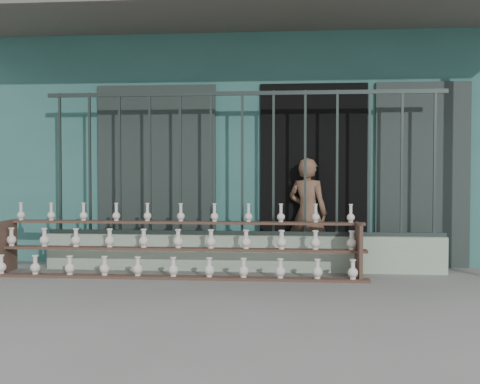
{
  "coord_description": "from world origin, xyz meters",
  "views": [
    {
      "loc": [
        0.65,
        -6.19,
        1.25
      ],
      "look_at": [
        0.0,
        1.0,
        1.0
      ],
      "focal_mm": 45.0,
      "sensor_mm": 36.0,
      "label": 1
    }
  ],
  "objects": [
    {
      "name": "parapet_wall",
      "position": [
        0.0,
        1.3,
        0.23
      ],
      "size": [
        5.0,
        0.2,
        0.45
      ],
      "primitive_type": "cube",
      "color": "#A1B89E",
      "rests_on": "ground"
    },
    {
      "name": "workshop_building",
      "position": [
        0.0,
        4.23,
        1.62
      ],
      "size": [
        7.4,
        6.6,
        3.21
      ],
      "color": "#2F645E",
      "rests_on": "ground"
    },
    {
      "name": "security_fence",
      "position": [
        -0.0,
        1.3,
        1.35
      ],
      "size": [
        5.0,
        0.04,
        1.8
      ],
      "color": "#283330",
      "rests_on": "parapet_wall"
    },
    {
      "name": "elderly_woman",
      "position": [
        0.82,
        1.59,
        0.71
      ],
      "size": [
        0.61,
        0.52,
        1.42
      ],
      "primitive_type": "imported",
      "rotation": [
        0.0,
        0.0,
        2.74
      ],
      "color": "brown",
      "rests_on": "ground"
    },
    {
      "name": "ground",
      "position": [
        0.0,
        0.0,
        0.0
      ],
      "size": [
        60.0,
        60.0,
        0.0
      ],
      "primitive_type": "plane",
      "color": "slate"
    },
    {
      "name": "shelf_rack",
      "position": [
        -0.75,
        0.89,
        0.36
      ],
      "size": [
        4.5,
        0.68,
        0.85
      ],
      "color": "brown",
      "rests_on": "ground"
    }
  ]
}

